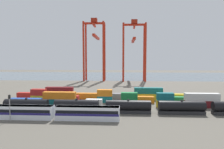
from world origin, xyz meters
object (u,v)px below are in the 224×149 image
(signal_mast, at_px, (10,104))
(shipping_container_8, at_px, (202,104))
(shipping_container_15, at_px, (139,100))
(shipping_container_20, at_px, (89,96))
(freight_tank_row, at_px, (128,107))
(gantry_crane_west, at_px, (95,44))
(shipping_container_0, at_px, (26,102))
(gantry_crane_central, at_px, (134,45))
(passenger_train, at_px, (55,112))
(shipping_container_18, at_px, (60,96))

(signal_mast, height_order, shipping_container_8, signal_mast)
(shipping_container_8, bearing_deg, signal_mast, -162.27)
(shipping_container_15, bearing_deg, shipping_container_20, 163.07)
(freight_tank_row, height_order, shipping_container_8, freight_tank_row)
(shipping_container_8, height_order, gantry_crane_west, gantry_crane_west)
(shipping_container_0, xyz_separation_m, shipping_container_20, (21.71, 13.01, 0.00))
(signal_mast, distance_m, shipping_container_0, 20.19)
(freight_tank_row, xyz_separation_m, gantry_crane_central, (6.94, 99.65, 27.15))
(signal_mast, relative_size, gantry_crane_central, 0.15)
(passenger_train, xyz_separation_m, shipping_container_20, (4.59, 29.94, -0.84))
(shipping_container_15, distance_m, shipping_container_20, 22.35)
(passenger_train, bearing_deg, shipping_container_0, 135.33)
(shipping_container_0, relative_size, gantry_crane_central, 0.25)
(shipping_container_0, distance_m, shipping_container_8, 65.17)
(shipping_container_8, xyz_separation_m, gantry_crane_central, (-19.70, 90.55, 28.02))
(shipping_container_20, height_order, gantry_crane_west, gantry_crane_west)
(shipping_container_0, relative_size, gantry_crane_west, 0.24)
(shipping_container_8, height_order, shipping_container_20, same)
(passenger_train, distance_m, shipping_container_8, 50.95)
(gantry_crane_west, bearing_deg, shipping_container_18, -93.37)
(passenger_train, xyz_separation_m, gantry_crane_central, (28.35, 107.48, 27.18))
(shipping_container_15, xyz_separation_m, shipping_container_20, (-21.38, 6.51, 0.00))
(signal_mast, bearing_deg, gantry_crane_central, 69.83)
(gantry_crane_west, bearing_deg, shipping_container_20, -83.77)
(freight_tank_row, bearing_deg, shipping_container_15, 73.69)
(signal_mast, height_order, shipping_container_15, signal_mast)
(passenger_train, relative_size, shipping_container_18, 3.11)
(passenger_train, xyz_separation_m, shipping_container_18, (-8.42, 29.94, -0.84))
(gantry_crane_west, bearing_deg, freight_tank_row, -75.76)
(passenger_train, relative_size, gantry_crane_central, 0.77)
(shipping_container_20, bearing_deg, freight_tank_row, -52.74)
(freight_tank_row, height_order, gantry_crane_central, gantry_crane_central)
(shipping_container_0, xyz_separation_m, gantry_crane_west, (13.27, 90.42, 29.05))
(passenger_train, height_order, signal_mast, signal_mast)
(shipping_container_0, relative_size, shipping_container_18, 1.00)
(passenger_train, xyz_separation_m, shipping_container_8, (48.05, 16.93, -0.84))
(shipping_container_18, bearing_deg, freight_tank_row, -36.55)
(shipping_container_15, xyz_separation_m, gantry_crane_west, (-29.83, 83.92, 29.05))
(freight_tank_row, relative_size, shipping_container_18, 6.77)
(freight_tank_row, bearing_deg, shipping_container_20, 127.26)
(freight_tank_row, relative_size, signal_mast, 11.00)
(shipping_container_8, bearing_deg, freight_tank_row, -161.16)
(passenger_train, distance_m, shipping_container_18, 31.11)
(gantry_crane_west, bearing_deg, passenger_train, -87.94)
(signal_mast, height_order, shipping_container_0, signal_mast)
(shipping_container_15, xyz_separation_m, shipping_container_18, (-34.39, 6.51, 0.00))
(signal_mast, relative_size, shipping_container_15, 0.62)
(passenger_train, relative_size, shipping_container_0, 3.11)
(shipping_container_0, bearing_deg, shipping_container_18, 56.21)
(passenger_train, height_order, shipping_container_20, passenger_train)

